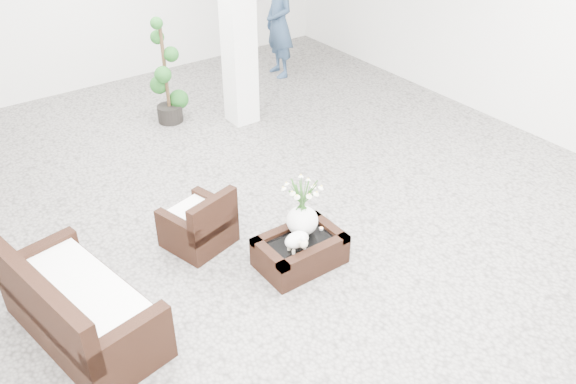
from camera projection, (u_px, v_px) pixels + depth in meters
ground at (283, 233)px, 6.90m from camera, size 11.00×11.00×0.00m
column at (237, 9)px, 8.44m from camera, size 0.40×0.40×3.50m
coffee_table at (300, 252)px, 6.36m from camera, size 0.90×0.60×0.31m
sheep_figurine at (297, 241)px, 6.09m from camera, size 0.28×0.23×0.21m
planter_narcissus at (303, 202)px, 6.17m from camera, size 0.44×0.44×0.80m
tealight at (321, 228)px, 6.42m from camera, size 0.04×0.04×0.03m
armchair at (197, 217)px, 6.55m from camera, size 0.81×0.79×0.71m
loveseat at (80, 297)px, 5.35m from camera, size 1.11×1.80×0.90m
topiary at (165, 72)px, 8.91m from camera, size 0.44×0.44×1.63m
shopper at (279, 23)px, 10.46m from camera, size 0.55×0.76×1.92m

